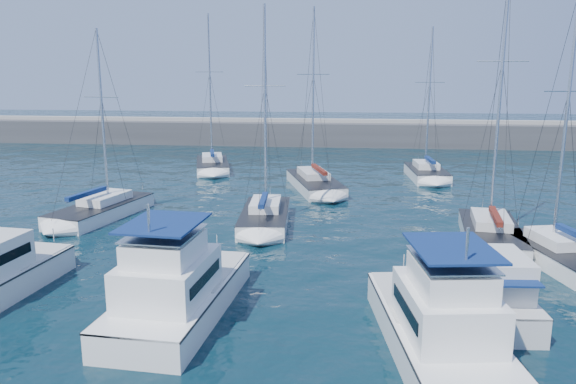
# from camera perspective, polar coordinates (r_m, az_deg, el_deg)

# --- Properties ---
(ground) EXTENTS (220.00, 220.00, 0.00)m
(ground) POSITION_cam_1_polar(r_m,az_deg,el_deg) (25.23, 1.26, -10.83)
(ground) COLOR black
(ground) RESTS_ON ground
(breakwater) EXTENTS (160.00, 6.00, 4.45)m
(breakwater) POSITION_cam_1_polar(r_m,az_deg,el_deg) (75.65, 4.57, 5.61)
(breakwater) COLOR #424244
(breakwater) RESTS_ON ground
(motor_yacht_port_outer) EXTENTS (3.42, 7.20, 3.20)m
(motor_yacht_port_outer) POSITION_cam_1_polar(r_m,az_deg,el_deg) (28.57, -27.23, -7.40)
(motor_yacht_port_outer) COLOR silver
(motor_yacht_port_outer) RESTS_ON ground
(motor_yacht_port_inner) EXTENTS (4.30, 9.51, 4.69)m
(motor_yacht_port_inner) POSITION_cam_1_polar(r_m,az_deg,el_deg) (23.49, -11.31, -9.89)
(motor_yacht_port_inner) COLOR white
(motor_yacht_port_inner) RESTS_ON ground
(motor_yacht_stbd_inner) EXTENTS (4.58, 9.48, 4.69)m
(motor_yacht_stbd_inner) POSITION_cam_1_polar(r_m,az_deg,el_deg) (21.01, 15.10, -12.85)
(motor_yacht_stbd_inner) COLOR white
(motor_yacht_stbd_inner) RESTS_ON ground
(motor_yacht_stbd_outer) EXTENTS (3.06, 6.52, 3.20)m
(motor_yacht_stbd_outer) POSITION_cam_1_polar(r_m,az_deg,el_deg) (24.77, 19.83, -9.69)
(motor_yacht_stbd_outer) COLOR silver
(motor_yacht_stbd_outer) RESTS_ON ground
(sailboat_mid_a) EXTENTS (4.87, 8.86, 12.90)m
(sailboat_mid_a) POSITION_cam_1_polar(r_m,az_deg,el_deg) (40.45, -18.41, -1.75)
(sailboat_mid_a) COLOR white
(sailboat_mid_a) RESTS_ON ground
(sailboat_mid_c) EXTENTS (3.48, 8.14, 14.22)m
(sailboat_mid_c) POSITION_cam_1_polar(r_m,az_deg,el_deg) (36.62, -2.34, -2.53)
(sailboat_mid_c) COLOR white
(sailboat_mid_c) RESTS_ON ground
(sailboat_mid_d) EXTENTS (4.16, 8.70, 16.66)m
(sailboat_mid_d) POSITION_cam_1_polar(r_m,az_deg,el_deg) (34.94, 19.91, -3.98)
(sailboat_mid_d) COLOR silver
(sailboat_mid_d) RESTS_ON ground
(sailboat_mid_e) EXTENTS (4.63, 7.56, 14.15)m
(sailboat_mid_e) POSITION_cam_1_polar(r_m,az_deg,el_deg) (32.60, 25.89, -5.68)
(sailboat_mid_e) COLOR white
(sailboat_mid_e) RESTS_ON ground
(sailboat_back_a) EXTENTS (4.93, 8.29, 15.49)m
(sailboat_back_a) POSITION_cam_1_polar(r_m,az_deg,el_deg) (56.66, -7.69, 2.73)
(sailboat_back_a) COLOR white
(sailboat_back_a) RESTS_ON ground
(sailboat_back_b) EXTENTS (5.71, 9.86, 15.24)m
(sailboat_back_b) POSITION_cam_1_polar(r_m,az_deg,el_deg) (47.47, 2.72, 0.93)
(sailboat_back_b) COLOR silver
(sailboat_back_b) RESTS_ON ground
(sailboat_back_c) EXTENTS (3.54, 7.31, 13.99)m
(sailboat_back_c) POSITION_cam_1_polar(r_m,az_deg,el_deg) (53.45, 13.89, 1.88)
(sailboat_back_c) COLOR white
(sailboat_back_c) RESTS_ON ground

